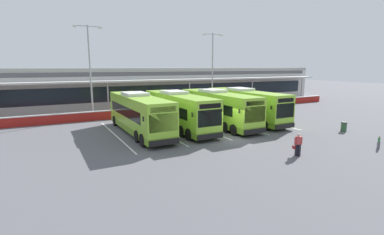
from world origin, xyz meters
name	(u,v)px	position (x,y,z in m)	size (l,w,h in m)	color
ground_plane	(229,139)	(0.00, 0.00, 0.00)	(200.00, 200.00, 0.00)	#56565B
terminal_building	(136,86)	(0.00, 26.91, 3.01)	(70.00, 13.00, 6.00)	silver
red_barrier_wall	(165,110)	(0.00, 14.50, 0.56)	(60.00, 0.40, 1.10)	maroon
coach_bus_leftmost	(139,114)	(-6.17, 5.86, 1.79)	(2.99, 12.16, 3.78)	#8CC633
coach_bus_left_centre	(178,111)	(-2.11, 5.83, 1.79)	(2.99, 12.16, 3.78)	#8CC633
coach_bus_centre	(217,109)	(2.35, 5.52, 1.79)	(2.99, 12.16, 3.78)	#8CC633
coach_bus_right_centre	(245,106)	(6.36, 5.88, 1.79)	(2.99, 12.16, 3.78)	#8CC633
bay_stripe_far_west	(116,135)	(-8.40, 6.00, 0.00)	(0.14, 13.00, 0.01)	silver
bay_stripe_west	(159,130)	(-4.20, 6.00, 0.00)	(0.14, 13.00, 0.01)	silver
bay_stripe_mid_west	(196,126)	(0.00, 6.00, 0.00)	(0.14, 13.00, 0.01)	silver
bay_stripe_centre	(229,123)	(4.20, 6.00, 0.00)	(0.14, 13.00, 0.01)	silver
bay_stripe_mid_east	(258,119)	(8.40, 6.00, 0.00)	(0.14, 13.00, 0.01)	silver
pedestrian_with_handbag	(298,144)	(1.48, -6.11, 0.86)	(0.63, 0.48, 1.62)	black
pedestrian_child	(379,142)	(8.46, -7.73, 0.54)	(0.33, 0.20, 1.00)	slate
lamp_post_west	(90,66)	(-8.71, 16.40, 6.29)	(3.24, 0.28, 11.00)	#9E9EA3
lamp_post_centre	(212,66)	(8.56, 16.49, 6.29)	(3.24, 0.28, 11.00)	#9E9EA3
litter_bin	(344,127)	(11.53, -2.81, 0.47)	(0.54, 0.54, 0.93)	#2D5133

